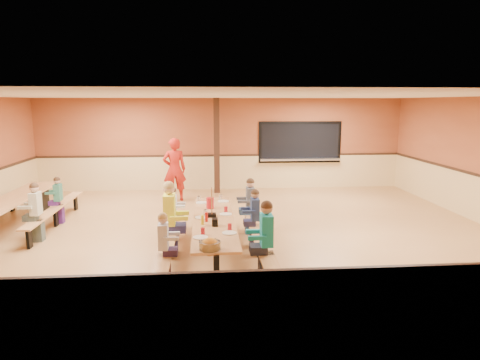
{
  "coord_description": "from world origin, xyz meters",
  "views": [
    {
      "loc": [
        -0.55,
        -9.1,
        2.86
      ],
      "look_at": [
        0.2,
        0.26,
        1.15
      ],
      "focal_mm": 32.0,
      "sensor_mm": 36.0,
      "label": 1
    }
  ],
  "objects": [
    {
      "name": "ground",
      "position": [
        0.0,
        0.0,
        0.0
      ],
      "size": [
        12.0,
        12.0,
        0.0
      ],
      "primitive_type": "plane",
      "color": "#986739",
      "rests_on": "ground"
    },
    {
      "name": "room_envelope",
      "position": [
        0.0,
        0.0,
        0.69
      ],
      "size": [
        12.04,
        10.04,
        3.02
      ],
      "color": "#9A4F2C",
      "rests_on": "ground"
    },
    {
      "name": "kitchen_pass_through",
      "position": [
        2.6,
        4.96,
        1.49
      ],
      "size": [
        2.78,
        0.28,
        1.38
      ],
      "color": "black",
      "rests_on": "ground"
    },
    {
      "name": "structural_post",
      "position": [
        -0.2,
        4.4,
        1.5
      ],
      "size": [
        0.18,
        0.18,
        3.0
      ],
      "primitive_type": "cube",
      "color": "black",
      "rests_on": "ground"
    },
    {
      "name": "cafeteria_table_main",
      "position": [
        -0.42,
        -1.46,
        0.53
      ],
      "size": [
        1.91,
        3.7,
        0.74
      ],
      "color": "#BC814A",
      "rests_on": "ground"
    },
    {
      "name": "cafeteria_table_second",
      "position": [
        -4.89,
        0.89,
        0.53
      ],
      "size": [
        1.91,
        3.7,
        0.74
      ],
      "color": "#BC814A",
      "rests_on": "ground"
    },
    {
      "name": "seated_child_white_left",
      "position": [
        -1.24,
        -2.5,
        0.56
      ],
      "size": [
        0.33,
        0.27,
        1.13
      ],
      "primitive_type": null,
      "color": "silver",
      "rests_on": "ground"
    },
    {
      "name": "seated_adult_yellow",
      "position": [
        -1.24,
        -1.25,
        0.7
      ],
      "size": [
        0.46,
        0.37,
        1.39
      ],
      "primitive_type": null,
      "color": "#F6FF36",
      "rests_on": "ground"
    },
    {
      "name": "seated_child_grey_left",
      "position": [
        -1.24,
        -0.4,
        0.56
      ],
      "size": [
        0.33,
        0.27,
        1.12
      ],
      "primitive_type": null,
      "color": "white",
      "rests_on": "ground"
    },
    {
      "name": "seated_child_teal_right",
      "position": [
        0.41,
        -2.53,
        0.65
      ],
      "size": [
        0.41,
        0.34,
        1.29
      ],
      "primitive_type": null,
      "color": "teal",
      "rests_on": "ground"
    },
    {
      "name": "seated_child_navy_right",
      "position": [
        0.41,
        -0.94,
        0.58
      ],
      "size": [
        0.35,
        0.28,
        1.16
      ],
      "primitive_type": null,
      "color": "navy",
      "rests_on": "ground"
    },
    {
      "name": "seated_child_char_right",
      "position": [
        0.41,
        -0.04,
        0.61
      ],
      "size": [
        0.37,
        0.31,
        1.22
      ],
      "primitive_type": null,
      "color": "#474950",
      "rests_on": "ground"
    },
    {
      "name": "seated_child_green_sec",
      "position": [
        -4.07,
        1.15,
        0.55
      ],
      "size": [
        0.32,
        0.26,
        1.11
      ],
      "primitive_type": null,
      "color": "#306C56",
      "rests_on": "ground"
    },
    {
      "name": "seated_child_tan_sec",
      "position": [
        -4.07,
        -0.21,
        0.61
      ],
      "size": [
        0.38,
        0.31,
        1.22
      ],
      "primitive_type": null,
      "color": "#AFAB8D",
      "rests_on": "ground"
    },
    {
      "name": "standing_woman",
      "position": [
        -1.47,
        3.35,
        0.93
      ],
      "size": [
        0.75,
        0.56,
        1.85
      ],
      "primitive_type": "imported",
      "rotation": [
        0.0,
        0.0,
        3.33
      ],
      "color": "#AF1E14",
      "rests_on": "ground"
    },
    {
      "name": "punch_pitcher",
      "position": [
        -0.48,
        -0.65,
        0.85
      ],
      "size": [
        0.16,
        0.16,
        0.22
      ],
      "primitive_type": "cylinder",
      "color": "#B4181E",
      "rests_on": "cafeteria_table_main"
    },
    {
      "name": "chip_bowl",
      "position": [
        -0.51,
        -3.11,
        0.81
      ],
      "size": [
        0.32,
        0.32,
        0.15
      ],
      "primitive_type": null,
      "color": "orange",
      "rests_on": "cafeteria_table_main"
    },
    {
      "name": "napkin_dispenser",
      "position": [
        -0.41,
        -1.9,
        0.8
      ],
      "size": [
        0.1,
        0.14,
        0.13
      ],
      "primitive_type": "cube",
      "color": "black",
      "rests_on": "cafeteria_table_main"
    },
    {
      "name": "condiment_mustard",
      "position": [
        -0.63,
        -1.81,
        0.82
      ],
      "size": [
        0.06,
        0.06,
        0.17
      ],
      "primitive_type": "cylinder",
      "color": "yellow",
      "rests_on": "cafeteria_table_main"
    },
    {
      "name": "condiment_ketchup",
      "position": [
        -0.56,
        -1.62,
        0.82
      ],
      "size": [
        0.06,
        0.06,
        0.17
      ],
      "primitive_type": "cylinder",
      "color": "#B2140F",
      "rests_on": "cafeteria_table_main"
    },
    {
      "name": "table_paddle",
      "position": [
        -0.45,
        -1.29,
        0.88
      ],
      "size": [
        0.16,
        0.16,
        0.56
      ],
      "color": "black",
      "rests_on": "cafeteria_table_main"
    },
    {
      "name": "place_settings",
      "position": [
        -0.42,
        -1.46,
        0.8
      ],
      "size": [
        0.65,
        3.3,
        0.11
      ],
      "primitive_type": null,
      "color": "beige",
      "rests_on": "cafeteria_table_main"
    }
  ]
}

